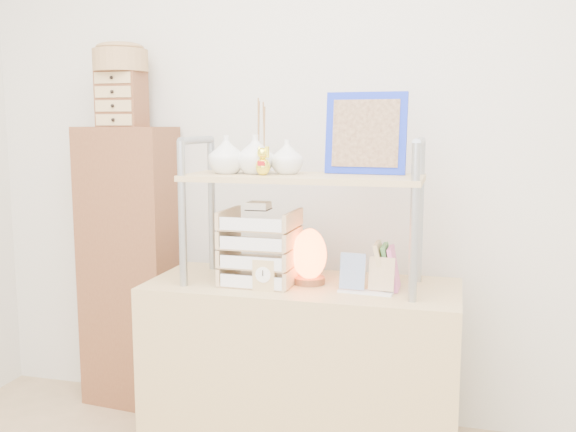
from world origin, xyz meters
The scene contains 9 objects.
desk centered at (0.00, 1.20, 0.38)m, with size 1.20×0.50×0.75m, color tan.
cabinet centered at (-0.95, 1.57, 0.68)m, with size 0.45×0.24×1.35m, color brown.
hutch centered at (-0.05, 1.21, 1.19)m, with size 0.90×0.34×0.73m.
letter_tray centered at (-0.16, 1.16, 0.88)m, with size 0.27×0.25×0.32m.
salt_lamp centered at (0.03, 1.20, 0.86)m, with size 0.14×0.13×0.22m.
desk_clock centered at (-0.11, 1.06, 0.81)m, with size 0.08×0.04×0.12m.
postcard_stand centered at (0.26, 1.12, 0.79)m, with size 0.21×0.07×0.14m.
drawer_chest centered at (-0.95, 1.55, 1.48)m, with size 0.20×0.16×0.25m.
woven_basket centered at (-0.95, 1.55, 1.65)m, with size 0.25×0.25×0.10m, color olive.
Camera 1 is at (0.57, -1.16, 1.36)m, focal length 40.00 mm.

